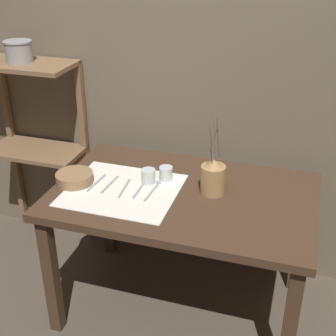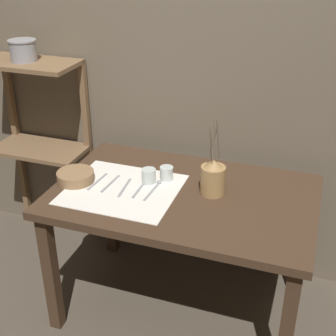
% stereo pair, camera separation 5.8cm
% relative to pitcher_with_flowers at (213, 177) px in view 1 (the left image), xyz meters
% --- Properties ---
extents(ground_plane, '(12.00, 12.00, 0.00)m').
position_rel_pitcher_with_flowers_xyz_m(ground_plane, '(-0.13, -0.04, -0.80)').
color(ground_plane, brown).
extents(stone_wall_back, '(7.00, 0.06, 2.40)m').
position_rel_pitcher_with_flowers_xyz_m(stone_wall_back, '(-0.13, 0.47, 0.40)').
color(stone_wall_back, '#6B5E4C').
rests_on(stone_wall_back, ground_plane).
extents(wooden_table, '(1.26, 0.80, 0.72)m').
position_rel_pitcher_with_flowers_xyz_m(wooden_table, '(-0.13, -0.04, -0.17)').
color(wooden_table, '#422D1E').
rests_on(wooden_table, ground_plane).
extents(wooden_shelf_unit, '(0.56, 0.30, 1.19)m').
position_rel_pitcher_with_flowers_xyz_m(wooden_shelf_unit, '(-1.14, 0.31, 0.03)').
color(wooden_shelf_unit, brown).
rests_on(wooden_shelf_unit, ground_plane).
extents(linen_cloth, '(0.53, 0.47, 0.00)m').
position_rel_pitcher_with_flowers_xyz_m(linen_cloth, '(-0.42, -0.11, -0.08)').
color(linen_cloth, white).
rests_on(linen_cloth, wooden_table).
extents(pitcher_with_flowers, '(0.12, 0.12, 0.39)m').
position_rel_pitcher_with_flowers_xyz_m(pitcher_with_flowers, '(0.00, 0.00, 0.00)').
color(pitcher_with_flowers, '#A87F4C').
rests_on(pitcher_with_flowers, wooden_table).
extents(wooden_bowl, '(0.18, 0.18, 0.05)m').
position_rel_pitcher_with_flowers_xyz_m(wooden_bowl, '(-0.67, -0.11, -0.06)').
color(wooden_bowl, '#8E6B47').
rests_on(wooden_bowl, wooden_table).
extents(glass_tumbler_near, '(0.07, 0.07, 0.07)m').
position_rel_pitcher_with_flowers_xyz_m(glass_tumbler_near, '(-0.32, -0.01, -0.04)').
color(glass_tumbler_near, silver).
rests_on(glass_tumbler_near, wooden_table).
extents(glass_tumbler_far, '(0.07, 0.07, 0.07)m').
position_rel_pitcher_with_flowers_xyz_m(glass_tumbler_far, '(-0.25, 0.05, -0.05)').
color(glass_tumbler_far, silver).
rests_on(glass_tumbler_far, wooden_table).
extents(knife_center, '(0.03, 0.18, 0.00)m').
position_rel_pitcher_with_flowers_xyz_m(knife_center, '(-0.57, -0.09, -0.08)').
color(knife_center, '#939399').
rests_on(knife_center, wooden_table).
extents(fork_outer, '(0.02, 0.18, 0.00)m').
position_rel_pitcher_with_flowers_xyz_m(fork_outer, '(-0.50, -0.08, -0.08)').
color(fork_outer, '#939399').
rests_on(fork_outer, wooden_table).
extents(fork_inner, '(0.03, 0.18, 0.00)m').
position_rel_pitcher_with_flowers_xyz_m(fork_inner, '(-0.41, -0.10, -0.08)').
color(fork_inner, '#939399').
rests_on(fork_inner, wooden_table).
extents(spoon_outer, '(0.02, 0.19, 0.02)m').
position_rel_pitcher_with_flowers_xyz_m(spoon_outer, '(-0.34, -0.03, -0.08)').
color(spoon_outer, '#939399').
rests_on(spoon_outer, wooden_table).
extents(spoon_inner, '(0.03, 0.19, 0.02)m').
position_rel_pitcher_with_flowers_xyz_m(spoon_inner, '(-0.27, -0.03, -0.08)').
color(spoon_inner, '#939399').
rests_on(spoon_inner, wooden_table).
extents(metal_pot_large, '(0.15, 0.15, 0.12)m').
position_rel_pitcher_with_flowers_xyz_m(metal_pot_large, '(-1.16, 0.27, 0.45)').
color(metal_pot_large, '#939399').
rests_on(metal_pot_large, wooden_shelf_unit).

